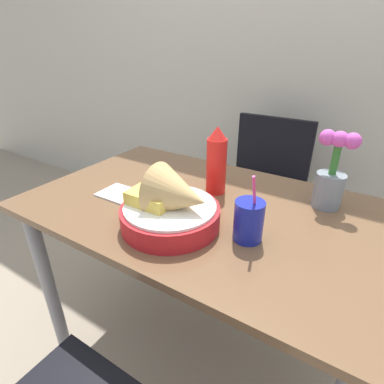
{
  "coord_description": "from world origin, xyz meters",
  "views": [
    {
      "loc": [
        0.43,
        -0.73,
        1.2
      ],
      "look_at": [
        -0.0,
        -0.05,
        0.79
      ],
      "focal_mm": 28.0,
      "sensor_mm": 36.0,
      "label": 1
    }
  ],
  "objects_px": {
    "ketchup_bottle": "(216,161)",
    "flower_vase": "(331,176)",
    "chair_far_window": "(264,183)",
    "drink_cup": "(249,222)",
    "food_basket": "(173,207)"
  },
  "relations": [
    {
      "from": "drink_cup",
      "to": "flower_vase",
      "type": "height_order",
      "value": "flower_vase"
    },
    {
      "from": "ketchup_bottle",
      "to": "drink_cup",
      "type": "bearing_deg",
      "value": -44.8
    },
    {
      "from": "chair_far_window",
      "to": "drink_cup",
      "type": "xyz_separation_m",
      "value": [
        0.22,
        -0.81,
        0.27
      ]
    },
    {
      "from": "ketchup_bottle",
      "to": "flower_vase",
      "type": "xyz_separation_m",
      "value": [
        0.34,
        0.1,
        -0.01
      ]
    },
    {
      "from": "chair_far_window",
      "to": "flower_vase",
      "type": "distance_m",
      "value": 0.7
    },
    {
      "from": "chair_far_window",
      "to": "flower_vase",
      "type": "xyz_separation_m",
      "value": [
        0.36,
        -0.51,
        0.32
      ]
    },
    {
      "from": "chair_far_window",
      "to": "flower_vase",
      "type": "relative_size",
      "value": 3.51
    },
    {
      "from": "food_basket",
      "to": "drink_cup",
      "type": "distance_m",
      "value": 0.21
    },
    {
      "from": "drink_cup",
      "to": "flower_vase",
      "type": "xyz_separation_m",
      "value": [
        0.14,
        0.3,
        0.05
      ]
    },
    {
      "from": "ketchup_bottle",
      "to": "flower_vase",
      "type": "height_order",
      "value": "flower_vase"
    },
    {
      "from": "ketchup_bottle",
      "to": "chair_far_window",
      "type": "bearing_deg",
      "value": 91.88
    },
    {
      "from": "chair_far_window",
      "to": "drink_cup",
      "type": "relative_size",
      "value": 4.35
    },
    {
      "from": "chair_far_window",
      "to": "drink_cup",
      "type": "bearing_deg",
      "value": -74.56
    },
    {
      "from": "food_basket",
      "to": "drink_cup",
      "type": "relative_size",
      "value": 1.43
    },
    {
      "from": "food_basket",
      "to": "drink_cup",
      "type": "xyz_separation_m",
      "value": [
        0.2,
        0.06,
        -0.01
      ]
    }
  ]
}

